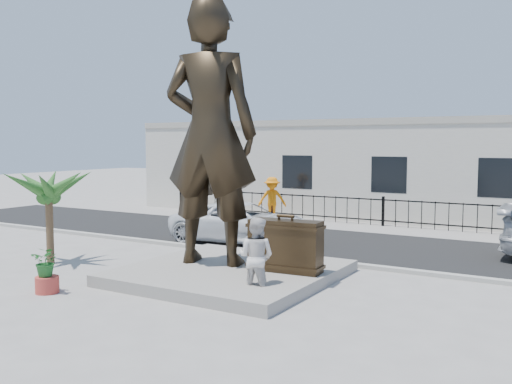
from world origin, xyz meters
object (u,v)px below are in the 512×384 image
Objects in this scene: statue at (210,133)px; suitcase at (285,246)px; tourist at (256,257)px; car_white at (243,223)px.

suitcase is (2.23, 0.15, -2.89)m from statue.
suitcase is 1.50m from tourist.
statue is at bearing -164.40° from car_white.
tourist reaches higher than suitcase.
statue is 3.66m from suitcase.
tourist is at bearing -93.72° from suitcase.
suitcase is 0.36× the size of car_white.
statue is 1.36× the size of car_white.
tourist reaches higher than car_white.
car_white is at bearing 128.43° from suitcase.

